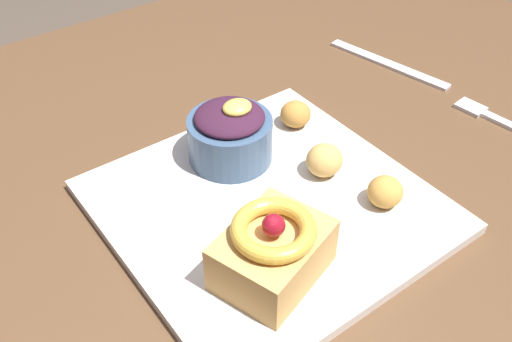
{
  "coord_description": "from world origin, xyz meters",
  "views": [
    {
      "loc": [
        -0.23,
        -0.41,
        1.15
      ],
      "look_at": [
        0.03,
        -0.05,
        0.77
      ],
      "focal_mm": 40.49,
      "sensor_mm": 36.0,
      "label": 1
    }
  ],
  "objects": [
    {
      "name": "knife",
      "position": [
        0.35,
        0.06,
        0.73
      ],
      "size": [
        0.05,
        0.19,
        0.0
      ],
      "primitive_type": "cube",
      "rotation": [
        0.0,
        0.0,
        1.76
      ],
      "color": "silver",
      "rests_on": "dining_table"
    },
    {
      "name": "fritter_middle",
      "position": [
        0.11,
        -0.07,
        0.76
      ],
      "size": [
        0.04,
        0.04,
        0.04
      ],
      "primitive_type": "ellipsoid",
      "color": "tan",
      "rests_on": "front_plate"
    },
    {
      "name": "dining_table",
      "position": [
        0.0,
        0.0,
        0.63
      ],
      "size": [
        1.35,
        0.9,
        0.73
      ],
      "color": "brown",
      "rests_on": "ground_plane"
    },
    {
      "name": "fork",
      "position": [
        0.36,
        -0.11,
        0.73
      ],
      "size": [
        0.03,
        0.13,
        0.0
      ],
      "rotation": [
        0.0,
        0.0,
        1.68
      ],
      "color": "silver",
      "rests_on": "dining_table"
    },
    {
      "name": "fritter_front",
      "position": [
        0.12,
        -0.14,
        0.76
      ],
      "size": [
        0.04,
        0.04,
        0.03
      ],
      "primitive_type": "ellipsoid",
      "color": "gold",
      "rests_on": "front_plate"
    },
    {
      "name": "fritter_back",
      "position": [
        0.14,
        0.02,
        0.76
      ],
      "size": [
        0.04,
        0.04,
        0.03
      ],
      "primitive_type": "ellipsoid",
      "color": "#BC7F38",
      "rests_on": "front_plate"
    },
    {
      "name": "front_plate",
      "position": [
        0.03,
        -0.07,
        0.74
      ],
      "size": [
        0.31,
        0.31,
        0.01
      ],
      "primitive_type": "cube",
      "color": "silver",
      "rests_on": "dining_table"
    },
    {
      "name": "berry_ramekin",
      "position": [
        0.04,
        0.01,
        0.77
      ],
      "size": [
        0.09,
        0.09,
        0.07
      ],
      "color": "#3D5675",
      "rests_on": "front_plate"
    },
    {
      "name": "cake_slice",
      "position": [
        -0.02,
        -0.14,
        0.77
      ],
      "size": [
        0.12,
        0.1,
        0.07
      ],
      "rotation": [
        0.0,
        0.0,
        0.31
      ],
      "color": "tan",
      "rests_on": "front_plate"
    }
  ]
}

